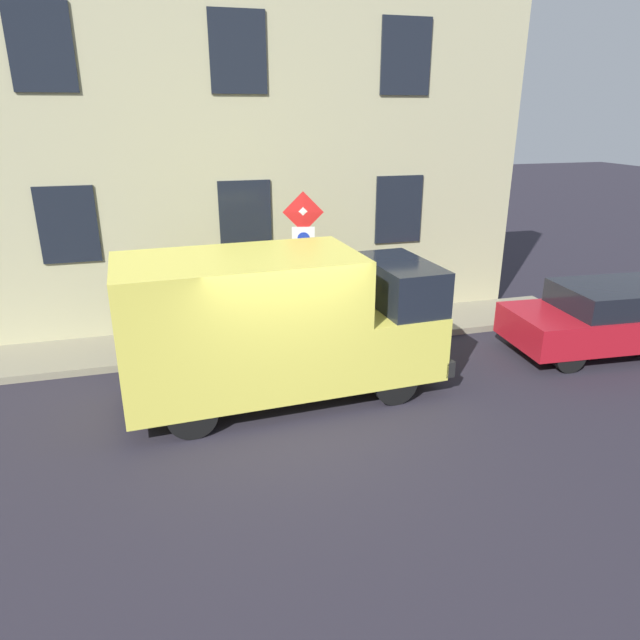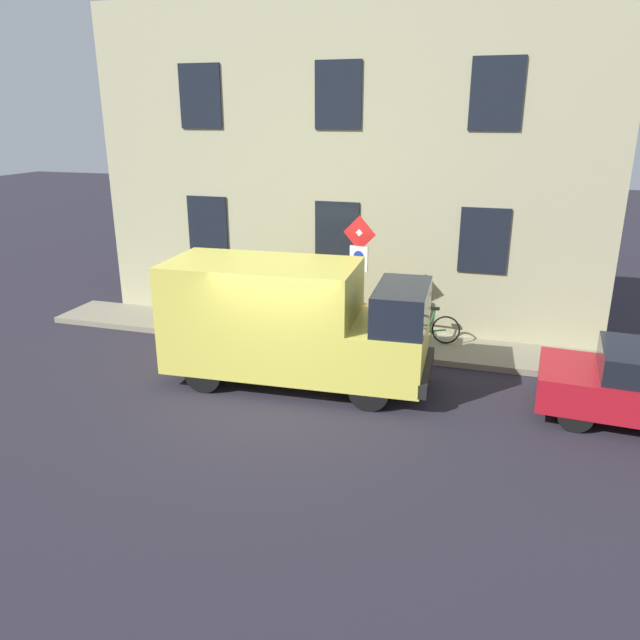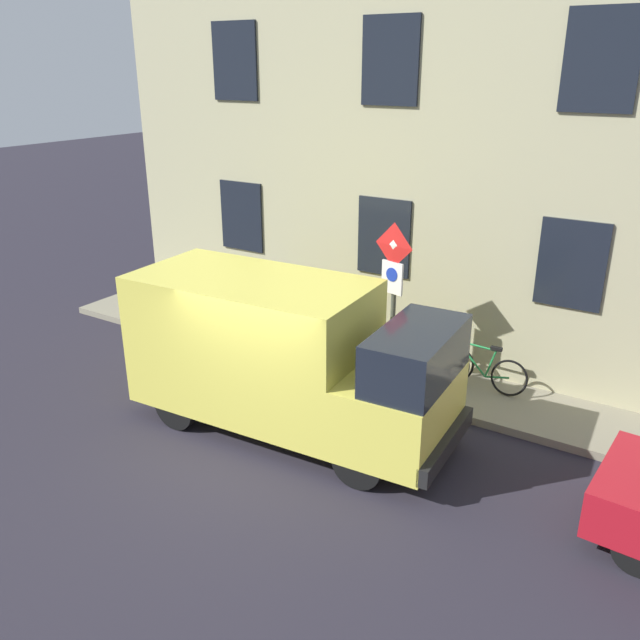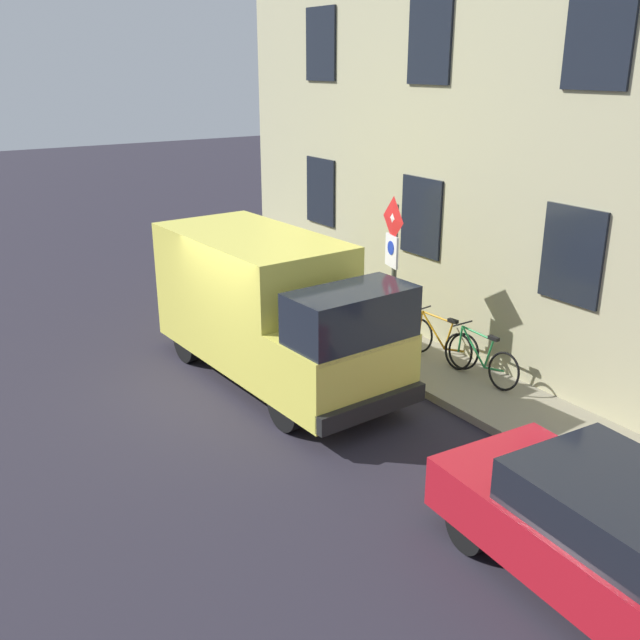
# 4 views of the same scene
# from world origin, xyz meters

# --- Properties ---
(ground_plane) EXTENTS (80.00, 80.00, 0.00)m
(ground_plane) POSITION_xyz_m (0.00, 0.00, 0.00)
(ground_plane) COLOR #26232D
(sidewalk_slab) EXTENTS (1.65, 14.68, 0.14)m
(sidewalk_slab) POSITION_xyz_m (3.40, 0.00, 0.07)
(sidewalk_slab) COLOR gray
(sidewalk_slab) RESTS_ON ground_plane
(building_facade) EXTENTS (0.75, 12.68, 7.90)m
(building_facade) POSITION_xyz_m (4.57, 0.00, 3.95)
(building_facade) COLOR #B4AE86
(building_facade) RESTS_ON ground_plane
(sign_post_stacked) EXTENTS (0.20, 0.55, 2.94)m
(sign_post_stacked) POSITION_xyz_m (2.79, -0.91, 2.12)
(sign_post_stacked) COLOR #474C47
(sign_post_stacked) RESTS_ON sidewalk_slab
(delivery_van) EXTENTS (2.28, 5.43, 2.50)m
(delivery_van) POSITION_xyz_m (0.87, 0.02, 1.33)
(delivery_van) COLOR #E5D954
(delivery_van) RESTS_ON ground_plane
(parked_hatchback) EXTENTS (2.00, 4.10, 1.38)m
(parked_hatchback) POSITION_xyz_m (1.02, -6.84, 0.73)
(parked_hatchback) COLOR #AF1521
(parked_hatchback) RESTS_ON ground_plane
(bicycle_green) EXTENTS (0.46, 1.71, 0.89)m
(bicycle_green) POSITION_xyz_m (3.67, -2.29, 0.51)
(bicycle_green) COLOR black
(bicycle_green) RESTS_ON sidewalk_slab
(bicycle_orange) EXTENTS (0.49, 1.72, 0.89)m
(bicycle_orange) POSITION_xyz_m (3.67, -1.29, 0.51)
(bicycle_orange) COLOR black
(bicycle_orange) RESTS_ON sidewalk_slab
(pedestrian) EXTENTS (0.47, 0.46, 1.72)m
(pedestrian) POSITION_xyz_m (3.29, 2.39, 1.07)
(pedestrian) COLOR #262B47
(pedestrian) RESTS_ON sidewalk_slab
(litter_bin) EXTENTS (0.44, 0.44, 0.90)m
(litter_bin) POSITION_xyz_m (2.92, 1.30, 0.59)
(litter_bin) COLOR #2D5133
(litter_bin) RESTS_ON sidewalk_slab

